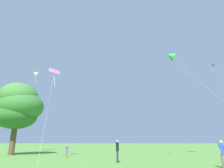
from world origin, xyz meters
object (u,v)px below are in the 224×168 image
at_px(kite_white_distant, 35,74).
at_px(tree_right_cluster, 19,107).
at_px(kite_green_small, 170,56).
at_px(person_in_blue_jacket, 222,151).
at_px(person_child_small, 67,150).
at_px(kite_blue_delta, 213,65).
at_px(kite_pink_low, 54,75).
at_px(person_in_red_shirt, 117,149).

relative_size(kite_white_distant, tree_right_cluster, 1.59).
height_order(kite_green_small, person_in_blue_jacket, kite_green_small).
xyz_separation_m(person_in_blue_jacket, tree_right_cluster, (-20.70, 12.05, 5.21)).
bearing_deg(kite_green_small, person_child_small, -177.50).
bearing_deg(kite_green_small, kite_blue_delta, 48.23).
height_order(kite_pink_low, person_in_red_shirt, kite_pink_low).
xyz_separation_m(kite_blue_delta, kite_pink_low, (-26.05, -16.08, -7.36)).
relative_size(kite_pink_low, person_child_small, 7.50).
relative_size(kite_white_distant, person_in_blue_jacket, 8.65).
bearing_deg(kite_pink_low, person_child_small, 54.63).
relative_size(person_child_small, person_in_blue_jacket, 0.75).
distance_m(person_in_red_shirt, tree_right_cluster, 17.06).
distance_m(kite_pink_low, tree_right_cluster, 8.84).
distance_m(person_child_small, person_in_blue_jacket, 15.47).
relative_size(person_child_small, tree_right_cluster, 0.14).
bearing_deg(kite_pink_low, tree_right_cluster, 140.52).
bearing_deg(kite_blue_delta, kite_pink_low, -148.31).
height_order(person_child_small, person_in_red_shirt, person_in_red_shirt).
distance_m(kite_blue_delta, tree_right_cluster, 35.71).
distance_m(kite_green_small, tree_right_cluster, 21.56).
height_order(kite_green_small, tree_right_cluster, kite_green_small).
height_order(kite_pink_low, person_child_small, kite_pink_low).
bearing_deg(person_child_small, person_in_blue_jacket, -34.63).
bearing_deg(person_child_small, tree_right_cluster, 157.74).
distance_m(kite_pink_low, person_in_blue_jacket, 17.59).
height_order(kite_white_distant, tree_right_cluster, kite_white_distant).
bearing_deg(tree_right_cluster, person_in_red_shirt, -32.57).
bearing_deg(kite_white_distant, kite_green_small, -27.79).
distance_m(kite_blue_delta, person_child_small, 32.27).
relative_size(kite_green_small, tree_right_cluster, 1.35).
relative_size(kite_blue_delta, tree_right_cluster, 1.77).
bearing_deg(person_child_small, kite_blue_delta, 29.67).
relative_size(kite_pink_low, kite_white_distant, 0.65).
xyz_separation_m(kite_blue_delta, person_in_red_shirt, (-18.84, -19.48, -15.26)).
xyz_separation_m(kite_blue_delta, tree_right_cluster, (-32.54, -10.73, -10.08)).
height_order(kite_blue_delta, kite_white_distant, kite_blue_delta).
height_order(kite_blue_delta, person_child_small, kite_blue_delta).
distance_m(kite_white_distant, kite_green_small, 26.32).
distance_m(person_in_blue_jacket, tree_right_cluster, 24.51).
bearing_deg(person_in_red_shirt, kite_white_distant, 131.87).
height_order(person_child_small, tree_right_cluster, tree_right_cluster).
height_order(kite_pink_low, tree_right_cluster, kite_pink_low).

